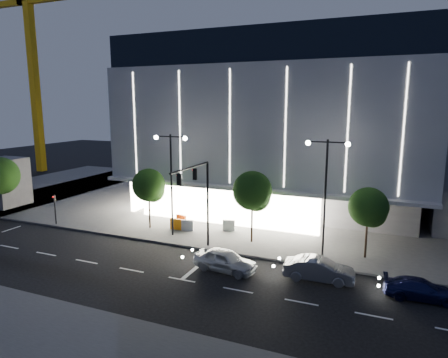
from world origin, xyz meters
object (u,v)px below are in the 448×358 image
traffic_mast (199,190)px  barrier_d (229,225)px  ped_signal_far (55,206)px  street_lamp_east (326,181)px  tower_crane (36,49)px  car_third (421,289)px  street_lamp_west (171,170)px  tree_right (369,209)px  barrier_a (181,220)px  barrier_b (187,225)px  barrier_c (176,224)px  car_second (319,270)px  tree_mid (253,193)px  car_lead (225,260)px  tree_left (149,187)px

traffic_mast → barrier_d: size_ratio=6.43×
ped_signal_far → street_lamp_east: bearing=3.4°
tower_crane → car_third: (57.38, -26.30, -19.90)m
street_lamp_west → tree_right: (16.03, 1.02, -2.07)m
tree_right → street_lamp_west: bearing=-176.4°
barrier_a → barrier_b: bearing=-27.9°
barrier_b → ped_signal_far: bearing=179.3°
car_third → barrier_c: bearing=69.5°
car_second → barrier_c: size_ratio=4.16×
street_lamp_west → tree_mid: size_ratio=1.46×
car_lead → barrier_a: (-7.77, 7.82, -0.12)m
street_lamp_east → barrier_a: size_ratio=8.18×
tree_mid → tree_right: 9.01m
car_lead → barrier_b: bearing=51.0°
tree_right → barrier_b: size_ratio=5.01×
car_lead → barrier_b: size_ratio=4.11×
barrier_a → tree_mid: bearing=2.1°
barrier_a → barrier_c: same height
street_lamp_west → barrier_a: street_lamp_west is taller
street_lamp_west → street_lamp_east: size_ratio=1.00×
tree_mid → barrier_a: 8.72m
tree_right → barrier_d: bearing=170.7°
barrier_b → barrier_a: bearing=122.8°
street_lamp_west → tree_left: bearing=161.1°
street_lamp_west → tree_mid: (7.03, 1.02, -1.62)m
tower_crane → tree_right: 60.22m
car_second → car_lead: bearing=95.7°
tower_crane → car_second: tower_crane is taller
traffic_mast → tree_left: traffic_mast is taller
tree_right → barrier_c: (-16.53, 0.47, -3.23)m
car_third → barrier_a: car_third is taller
car_lead → car_third: (12.36, 0.74, -0.16)m
tree_right → car_second: 6.52m
tower_crane → car_third: size_ratio=7.63×
tree_right → car_third: size_ratio=1.31×
car_second → barrier_b: size_ratio=4.16×
barrier_c → barrier_d: bearing=12.4°
street_lamp_west → car_third: street_lamp_west is taller
car_second → barrier_a: car_second is taller
car_second → street_lamp_east: bearing=2.8°
tree_mid → car_lead: (0.07, -6.06, -3.56)m
street_lamp_east → tree_left: bearing=176.3°
tree_left → car_lead: 12.19m
traffic_mast → car_second: bearing=-8.5°
barrier_a → barrier_c: bearing=-67.4°
tree_left → car_lead: (10.07, -6.06, -3.26)m
tree_mid → barrier_d: bearing=145.9°
street_lamp_east → ped_signal_far: (-25.00, -1.50, -4.07)m
street_lamp_east → barrier_d: (-8.86, 2.98, -5.31)m
tree_mid → barrier_d: (-2.89, 1.96, -3.68)m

